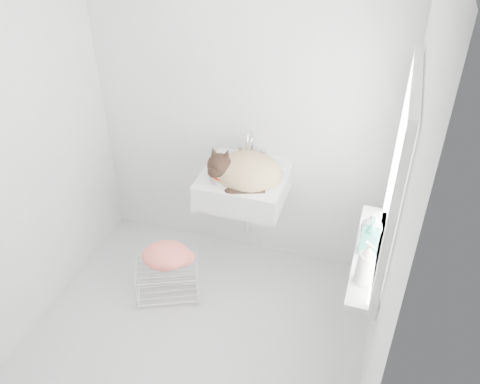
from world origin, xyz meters
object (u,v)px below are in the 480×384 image
(bottle_b, at_px, (367,251))
(sink, at_px, (244,175))
(wire_rack, at_px, (167,277))
(bottle_c, at_px, (370,235))
(cat, at_px, (244,172))
(bottle_a, at_px, (362,281))

(bottle_b, bearing_deg, sink, 149.06)
(sink, distance_m, wire_rack, 0.93)
(sink, bearing_deg, bottle_c, -23.27)
(sink, relative_size, cat, 1.16)
(bottle_b, bearing_deg, wire_rack, 175.50)
(sink, xyz_separation_m, bottle_b, (0.90, -0.54, 0.00))
(bottle_a, height_order, bottle_b, bottle_a)
(cat, xyz_separation_m, bottle_c, (0.89, -0.37, -0.04))
(bottle_a, xyz_separation_m, bottle_c, (0.00, 0.40, 0.00))
(sink, distance_m, cat, 0.05)
(wire_rack, relative_size, bottle_b, 1.98)
(bottle_a, distance_m, bottle_b, 0.25)
(wire_rack, distance_m, bottle_a, 1.55)
(sink, xyz_separation_m, bottle_a, (0.90, -0.79, 0.00))
(wire_rack, xyz_separation_m, bottle_b, (1.34, -0.11, 0.70))
(sink, bearing_deg, bottle_a, -41.21)
(wire_rack, relative_size, bottle_c, 2.65)
(sink, relative_size, bottle_a, 2.64)
(sink, distance_m, bottle_c, 0.98)
(cat, height_order, bottle_a, cat)
(bottle_c, bearing_deg, sink, 156.73)
(sink, xyz_separation_m, cat, (0.01, -0.02, 0.04))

